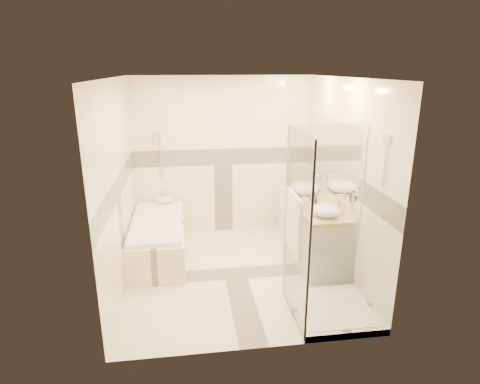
{
  "coord_description": "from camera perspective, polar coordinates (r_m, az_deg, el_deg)",
  "views": [
    {
      "loc": [
        -0.59,
        -4.71,
        2.62
      ],
      "look_at": [
        0.1,
        0.25,
        1.05
      ],
      "focal_mm": 30.0,
      "sensor_mm": 36.0,
      "label": 1
    }
  ],
  "objects": [
    {
      "name": "faucet_near",
      "position": [
        5.95,
        11.14,
        1.37
      ],
      "size": [
        0.11,
        0.03,
        0.28
      ],
      "color": "silver",
      "rests_on": "vanity"
    },
    {
      "name": "rolled_towel",
      "position": [
        6.4,
        -10.61,
        -1.16
      ],
      "size": [
        0.24,
        0.11,
        0.11
      ],
      "primitive_type": "cylinder",
      "rotation": [
        0.0,
        1.57,
        0.0
      ],
      "color": "white",
      "rests_on": "bathtub"
    },
    {
      "name": "amenity_bottle_a",
      "position": [
        5.51,
        10.39,
        -0.82
      ],
      "size": [
        0.09,
        0.09,
        0.15
      ],
      "primitive_type": "imported",
      "rotation": [
        0.0,
        0.0,
        0.37
      ],
      "color": "black",
      "rests_on": "vanity"
    },
    {
      "name": "vessel_sink_near",
      "position": [
        5.9,
        9.12,
        0.6
      ],
      "size": [
        0.43,
        0.43,
        0.17
      ],
      "primitive_type": "ellipsoid",
      "color": "white",
      "rests_on": "vanity"
    },
    {
      "name": "faucet_far",
      "position": [
        5.12,
        14.44,
        -1.48
      ],
      "size": [
        0.11,
        0.03,
        0.28
      ],
      "color": "silver",
      "rests_on": "vanity"
    },
    {
      "name": "room",
      "position": [
        4.96,
        -0.14,
        1.46
      ],
      "size": [
        2.82,
        3.02,
        2.52
      ],
      "color": "beige",
      "rests_on": "ground"
    },
    {
      "name": "vanity",
      "position": [
        5.73,
        10.18,
        -5.39
      ],
      "size": [
        0.58,
        1.62,
        0.85
      ],
      "color": "silver",
      "rests_on": "ground"
    },
    {
      "name": "amenity_bottle_b",
      "position": [
        5.5,
        10.43,
        -0.83
      ],
      "size": [
        0.13,
        0.13,
        0.15
      ],
      "primitive_type": "imported",
      "rotation": [
        0.0,
        0.0,
        0.14
      ],
      "color": "black",
      "rests_on": "vanity"
    },
    {
      "name": "bathtub",
      "position": [
        5.86,
        -11.59,
        -6.24
      ],
      "size": [
        0.75,
        1.7,
        0.56
      ],
      "color": "beige",
      "rests_on": "ground"
    },
    {
      "name": "folded_towels",
      "position": [
        6.22,
        8.22,
        1.02
      ],
      "size": [
        0.13,
        0.21,
        0.07
      ],
      "primitive_type": "cube",
      "rotation": [
        0.0,
        0.0,
        -0.01
      ],
      "color": "white",
      "rests_on": "vanity"
    },
    {
      "name": "vessel_sink_far",
      "position": [
        5.07,
        12.11,
        -2.55
      ],
      "size": [
        0.36,
        0.36,
        0.15
      ],
      "primitive_type": "ellipsoid",
      "color": "white",
      "rests_on": "vanity"
    },
    {
      "name": "shower_enclosure",
      "position": [
        4.53,
        11.59,
        -10.84
      ],
      "size": [
        0.96,
        0.93,
        2.04
      ],
      "color": "beige",
      "rests_on": "ground"
    }
  ]
}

